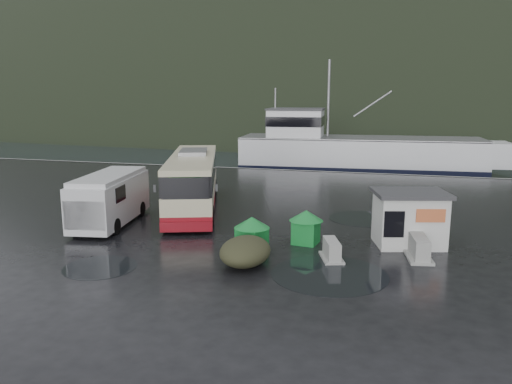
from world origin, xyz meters
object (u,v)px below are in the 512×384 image
(waste_bin_right, at_px, (306,243))
(fishing_trawler, at_px, (359,158))
(coach_bus, at_px, (194,208))
(white_van, at_px, (112,224))
(ticket_kiosk, at_px, (408,245))
(dome_tent, at_px, (245,264))
(jersey_barrier_a, at_px, (418,258))
(jersey_barrier_b, at_px, (331,259))
(waste_bin_left, at_px, (252,252))

(waste_bin_right, xyz_separation_m, fishing_trawler, (0.32, 30.01, 0.00))
(coach_bus, xyz_separation_m, waste_bin_right, (7.22, -5.05, 0.00))
(white_van, xyz_separation_m, ticket_kiosk, (14.02, 0.21, 0.00))
(waste_bin_right, height_order, fishing_trawler, fishing_trawler)
(waste_bin_right, relative_size, dome_tent, 0.55)
(jersey_barrier_a, bearing_deg, dome_tent, -158.98)
(dome_tent, height_order, jersey_barrier_b, dome_tent)
(jersey_barrier_b, bearing_deg, white_van, 167.34)
(waste_bin_right, bearing_deg, coach_bus, 145.06)
(waste_bin_left, distance_m, waste_bin_right, 2.58)
(waste_bin_right, relative_size, jersey_barrier_a, 0.82)
(jersey_barrier_a, bearing_deg, coach_bus, 153.47)
(coach_bus, distance_m, jersey_barrier_a, 13.19)
(white_van, relative_size, jersey_barrier_b, 3.99)
(jersey_barrier_a, relative_size, jersey_barrier_b, 1.17)
(ticket_kiosk, relative_size, jersey_barrier_b, 1.96)
(jersey_barrier_a, bearing_deg, fishing_trawler, 97.87)
(white_van, distance_m, ticket_kiosk, 14.02)
(coach_bus, bearing_deg, waste_bin_right, -53.73)
(ticket_kiosk, distance_m, jersey_barrier_a, 1.79)
(white_van, bearing_deg, jersey_barrier_b, -22.01)
(waste_bin_left, relative_size, fishing_trawler, 0.05)
(jersey_barrier_b, bearing_deg, waste_bin_right, 126.19)
(waste_bin_right, bearing_deg, dome_tent, -117.98)
(white_van, distance_m, dome_tent, 8.98)
(waste_bin_right, xyz_separation_m, jersey_barrier_a, (4.58, -0.85, 0.00))
(waste_bin_left, bearing_deg, dome_tent, -83.45)
(coach_bus, distance_m, dome_tent, 9.97)
(waste_bin_left, xyz_separation_m, jersey_barrier_b, (3.24, -0.08, 0.00))
(ticket_kiosk, bearing_deg, white_van, 166.28)
(dome_tent, distance_m, fishing_trawler, 33.36)
(white_van, height_order, jersey_barrier_b, white_van)
(ticket_kiosk, bearing_deg, jersey_barrier_b, -151.70)
(dome_tent, relative_size, ticket_kiosk, 0.89)
(dome_tent, bearing_deg, waste_bin_right, 62.02)
(dome_tent, xyz_separation_m, ticket_kiosk, (5.97, 4.18, 0.00))
(waste_bin_left, height_order, waste_bin_right, same)
(coach_bus, relative_size, fishing_trawler, 0.41)
(waste_bin_right, height_order, jersey_barrier_a, waste_bin_right)
(coach_bus, bearing_deg, waste_bin_left, -70.72)
(waste_bin_left, relative_size, jersey_barrier_a, 0.82)
(jersey_barrier_b, bearing_deg, coach_bus, 141.27)
(waste_bin_right, relative_size, ticket_kiosk, 0.49)
(waste_bin_left, bearing_deg, jersey_barrier_b, -1.41)
(white_van, distance_m, jersey_barrier_a, 14.46)
(waste_bin_left, bearing_deg, ticket_kiosk, 23.11)
(coach_bus, xyz_separation_m, white_van, (-2.57, -4.35, 0.00))
(white_van, distance_m, waste_bin_right, 9.81)
(ticket_kiosk, height_order, jersey_barrier_a, ticket_kiosk)
(waste_bin_right, xyz_separation_m, dome_tent, (-1.74, -3.28, 0.00))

